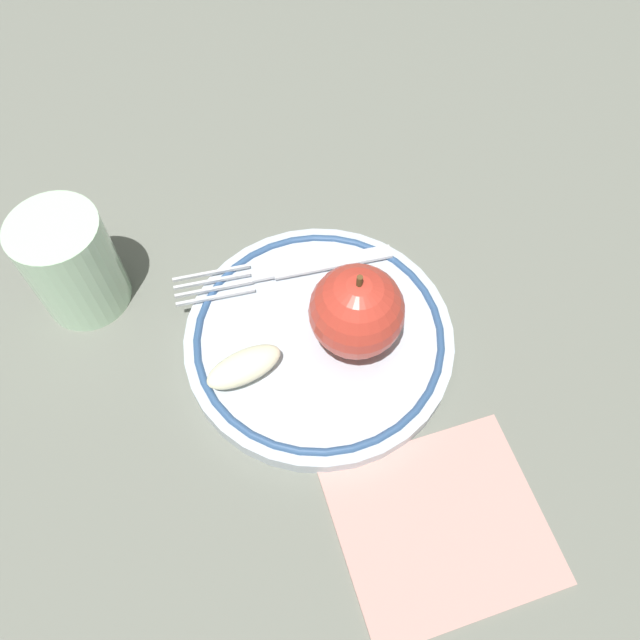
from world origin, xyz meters
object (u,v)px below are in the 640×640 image
(apple_slice_front, at_px, (244,367))
(drinking_glass, at_px, (72,264))
(apple_red_whole, at_px, (357,311))
(napkin_folded, at_px, (441,525))
(plate, at_px, (320,339))
(fork, at_px, (291,270))

(apple_slice_front, height_order, drinking_glass, drinking_glass)
(apple_red_whole, xyz_separation_m, apple_slice_front, (0.01, -0.09, -0.03))
(apple_red_whole, xyz_separation_m, drinking_glass, (-0.10, -0.20, -0.01))
(apple_slice_front, bearing_deg, drinking_glass, -59.26)
(napkin_folded, bearing_deg, plate, -163.91)
(apple_slice_front, distance_m, napkin_folded, 0.18)
(apple_slice_front, bearing_deg, apple_red_whole, 172.18)
(apple_red_whole, bearing_deg, fork, -154.41)
(apple_red_whole, relative_size, fork, 0.44)
(apple_red_whole, distance_m, napkin_folded, 0.16)
(plate, xyz_separation_m, napkin_folded, (0.16, 0.05, -0.01))
(plate, xyz_separation_m, fork, (-0.06, -0.01, 0.01))
(plate, relative_size, apple_slice_front, 3.59)
(fork, xyz_separation_m, drinking_glass, (-0.03, -0.17, 0.03))
(fork, bearing_deg, apple_red_whole, 116.74)
(plate, xyz_separation_m, apple_red_whole, (0.01, 0.03, 0.04))
(fork, relative_size, drinking_glass, 2.00)
(plate, bearing_deg, apple_red_whole, 71.95)
(apple_slice_front, relative_size, napkin_folded, 0.42)
(apple_red_whole, distance_m, drinking_glass, 0.22)
(apple_slice_front, relative_size, drinking_glass, 0.65)
(napkin_folded, bearing_deg, fork, -166.20)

